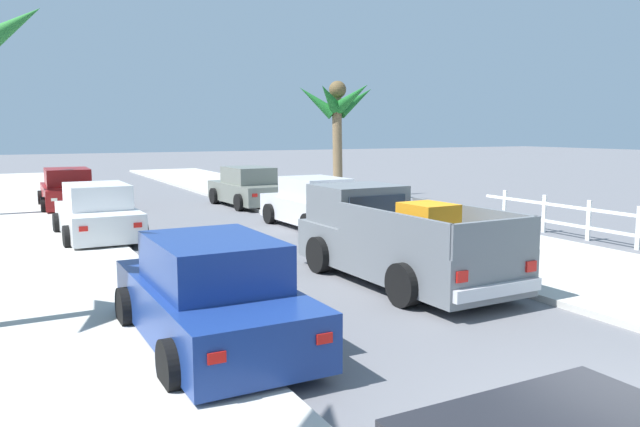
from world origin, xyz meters
The scene contains 12 objects.
sidewalk_left centered at (-5.16, 12.00, 0.06)m, with size 4.81×60.00×0.12m, color beige.
sidewalk_right centered at (5.16, 12.00, 0.06)m, with size 4.81×60.00×0.12m, color beige.
curb_left centered at (-4.16, 12.00, 0.05)m, with size 0.16×60.00×0.10m, color silver.
curb_right centered at (4.16, 12.00, 0.05)m, with size 0.16×60.00×0.10m, color silver.
pickup_truck centered at (1.40, 6.63, 0.79)m, with size 2.33×5.26×1.80m.
car_left_near centered at (-3.19, 14.14, 0.71)m, with size 2.07×4.28×1.54m.
car_right_near centered at (3.05, 13.42, 0.71)m, with size 2.12×4.30×1.54m.
car_left_mid centered at (3.15, 19.40, 0.71)m, with size 2.17×4.32×1.54m.
car_right_mid centered at (-3.00, 4.62, 0.71)m, with size 2.06×4.28×1.54m.
car_left_far centered at (-3.23, 21.56, 0.71)m, with size 2.08×4.28×1.54m.
palm_tree_right_mid centered at (7.75, 20.36, 3.97)m, with size 3.70×4.24×5.08m.
picket_fence centered at (8.56, 6.41, 0.58)m, with size 0.06×10.87×1.10m.
Camera 1 is at (-5.48, -3.40, 2.98)m, focal length 34.74 mm.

